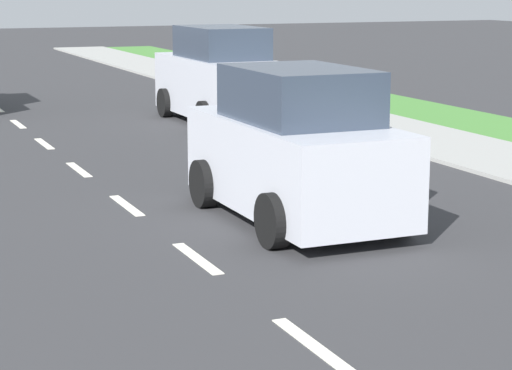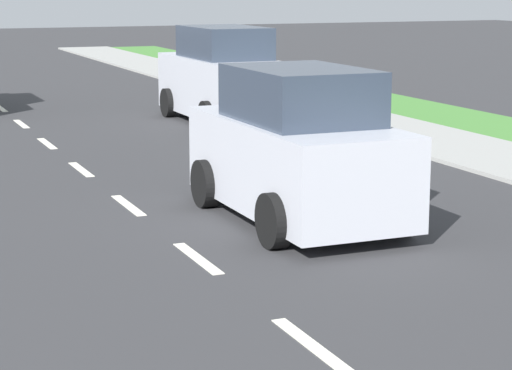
{
  "view_description": "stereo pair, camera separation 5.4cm",
  "coord_description": "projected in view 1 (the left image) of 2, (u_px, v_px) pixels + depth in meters",
  "views": [
    {
      "loc": [
        -3.67,
        -1.72,
        3.13
      ],
      "look_at": [
        0.19,
        7.4,
        1.1
      ],
      "focal_mm": 69.46,
      "sensor_mm": 36.0,
      "label": 1
    },
    {
      "loc": [
        -3.62,
        -1.75,
        3.13
      ],
      "look_at": [
        0.19,
        7.4,
        1.1
      ],
      "focal_mm": 69.46,
      "sensor_mm": 36.0,
      "label": 2
    }
  ],
  "objects": [
    {
      "name": "car_outgoing_ahead",
      "position": [
        296.0,
        150.0,
        13.1
      ],
      "size": [
        1.93,
        3.9,
        2.05
      ],
      "color": "silver",
      "rests_on": "ground"
    },
    {
      "name": "ground_plane",
      "position": [
        16.0,
        123.0,
        22.53
      ],
      "size": [
        96.0,
        96.0,
        0.0
      ],
      "primitive_type": "plane",
      "color": "#333335"
    },
    {
      "name": "car_parked_far",
      "position": [
        220.0,
        78.0,
        22.37
      ],
      "size": [
        1.94,
        4.4,
        2.17
      ],
      "color": "silver",
      "rests_on": "ground"
    }
  ]
}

